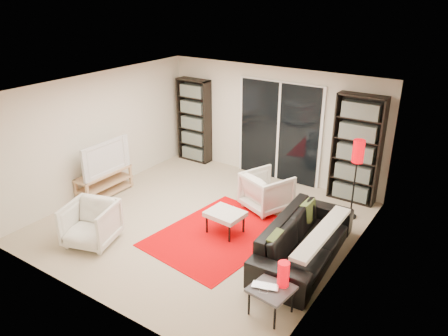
{
  "coord_description": "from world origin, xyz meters",
  "views": [
    {
      "loc": [
        4.1,
        -5.47,
        3.93
      ],
      "look_at": [
        0.25,
        0.3,
        1.0
      ],
      "focal_mm": 35.0,
      "sensor_mm": 36.0,
      "label": 1
    }
  ],
  "objects_px": {
    "side_table": "(271,291)",
    "bookshelf_left": "(194,121)",
    "floor_lamp": "(357,159)",
    "armchair_back": "(267,191)",
    "armchair_front": "(91,224)",
    "bookshelf_right": "(357,150)",
    "sofa": "(304,240)",
    "tv_stand": "(105,183)",
    "ottoman": "(225,215)"
  },
  "relations": [
    {
      "from": "sofa",
      "to": "floor_lamp",
      "type": "height_order",
      "value": "floor_lamp"
    },
    {
      "from": "bookshelf_left",
      "to": "tv_stand",
      "type": "relative_size",
      "value": 1.62
    },
    {
      "from": "armchair_front",
      "to": "side_table",
      "type": "bearing_deg",
      "value": -15.19
    },
    {
      "from": "bookshelf_right",
      "to": "sofa",
      "type": "relative_size",
      "value": 0.92
    },
    {
      "from": "bookshelf_right",
      "to": "ottoman",
      "type": "bearing_deg",
      "value": -119.47
    },
    {
      "from": "bookshelf_left",
      "to": "floor_lamp",
      "type": "bearing_deg",
      "value": -9.58
    },
    {
      "from": "bookshelf_left",
      "to": "armchair_front",
      "type": "bearing_deg",
      "value": -77.76
    },
    {
      "from": "tv_stand",
      "to": "sofa",
      "type": "xyz_separation_m",
      "value": [
        4.24,
        0.16,
        0.07
      ]
    },
    {
      "from": "tv_stand",
      "to": "sofa",
      "type": "bearing_deg",
      "value": 2.2
    },
    {
      "from": "ottoman",
      "to": "side_table",
      "type": "height_order",
      "value": "same"
    },
    {
      "from": "ottoman",
      "to": "armchair_back",
      "type": "bearing_deg",
      "value": 82.12
    },
    {
      "from": "bookshelf_left",
      "to": "tv_stand",
      "type": "height_order",
      "value": "bookshelf_left"
    },
    {
      "from": "bookshelf_right",
      "to": "armchair_back",
      "type": "relative_size",
      "value": 2.64
    },
    {
      "from": "bookshelf_left",
      "to": "side_table",
      "type": "height_order",
      "value": "bookshelf_left"
    },
    {
      "from": "armchair_front",
      "to": "floor_lamp",
      "type": "height_order",
      "value": "floor_lamp"
    },
    {
      "from": "bookshelf_right",
      "to": "sofa",
      "type": "xyz_separation_m",
      "value": [
        0.06,
        -2.39,
        -0.72
      ]
    },
    {
      "from": "tv_stand",
      "to": "ottoman",
      "type": "bearing_deg",
      "value": 2.67
    },
    {
      "from": "bookshelf_right",
      "to": "armchair_back",
      "type": "height_order",
      "value": "bookshelf_right"
    },
    {
      "from": "armchair_front",
      "to": "ottoman",
      "type": "relative_size",
      "value": 1.21
    },
    {
      "from": "armchair_front",
      "to": "ottoman",
      "type": "distance_m",
      "value": 2.2
    },
    {
      "from": "armchair_front",
      "to": "ottoman",
      "type": "height_order",
      "value": "armchair_front"
    },
    {
      "from": "bookshelf_right",
      "to": "armchair_front",
      "type": "distance_m",
      "value": 4.96
    },
    {
      "from": "armchair_front",
      "to": "sofa",
      "type": "bearing_deg",
      "value": 8.35
    },
    {
      "from": "bookshelf_right",
      "to": "armchair_front",
      "type": "xyz_separation_m",
      "value": [
        -3.01,
        -3.89,
        -0.7
      ]
    },
    {
      "from": "ottoman",
      "to": "floor_lamp",
      "type": "height_order",
      "value": "floor_lamp"
    },
    {
      "from": "armchair_front",
      "to": "bookshelf_right",
      "type": "bearing_deg",
      "value": 34.6
    },
    {
      "from": "bookshelf_right",
      "to": "tv_stand",
      "type": "height_order",
      "value": "bookshelf_right"
    },
    {
      "from": "bookshelf_left",
      "to": "bookshelf_right",
      "type": "distance_m",
      "value": 3.85
    },
    {
      "from": "bookshelf_left",
      "to": "ottoman",
      "type": "distance_m",
      "value": 3.52
    },
    {
      "from": "tv_stand",
      "to": "armchair_front",
      "type": "bearing_deg",
      "value": -48.77
    },
    {
      "from": "floor_lamp",
      "to": "bookshelf_right",
      "type": "bearing_deg",
      "value": 108.49
    },
    {
      "from": "bookshelf_right",
      "to": "floor_lamp",
      "type": "height_order",
      "value": "bookshelf_right"
    },
    {
      "from": "bookshelf_right",
      "to": "armchair_back",
      "type": "bearing_deg",
      "value": -133.81
    },
    {
      "from": "ottoman",
      "to": "side_table",
      "type": "xyz_separation_m",
      "value": [
        1.58,
        -1.33,
        0.01
      ]
    },
    {
      "from": "floor_lamp",
      "to": "armchair_back",
      "type": "bearing_deg",
      "value": -158.4
    },
    {
      "from": "tv_stand",
      "to": "side_table",
      "type": "relative_size",
      "value": 2.16
    },
    {
      "from": "side_table",
      "to": "sofa",
      "type": "bearing_deg",
      "value": 96.49
    },
    {
      "from": "bookshelf_left",
      "to": "side_table",
      "type": "xyz_separation_m",
      "value": [
        4.07,
        -3.75,
        -0.62
      ]
    },
    {
      "from": "sofa",
      "to": "armchair_front",
      "type": "xyz_separation_m",
      "value": [
        -3.07,
        -1.5,
        0.02
      ]
    },
    {
      "from": "bookshelf_left",
      "to": "side_table",
      "type": "distance_m",
      "value": 5.56
    },
    {
      "from": "armchair_back",
      "to": "side_table",
      "type": "xyz_separation_m",
      "value": [
        1.42,
        -2.49,
        -0.0
      ]
    },
    {
      "from": "side_table",
      "to": "bookshelf_left",
      "type": "bearing_deg",
      "value": 137.34
    },
    {
      "from": "tv_stand",
      "to": "armchair_back",
      "type": "bearing_deg",
      "value": 23.52
    },
    {
      "from": "bookshelf_left",
      "to": "tv_stand",
      "type": "xyz_separation_m",
      "value": [
        -0.33,
        -2.55,
        -0.71
      ]
    },
    {
      "from": "sofa",
      "to": "floor_lamp",
      "type": "relative_size",
      "value": 1.55
    },
    {
      "from": "floor_lamp",
      "to": "ottoman",
      "type": "bearing_deg",
      "value": -132.71
    },
    {
      "from": "floor_lamp",
      "to": "side_table",
      "type": "bearing_deg",
      "value": -90.27
    },
    {
      "from": "armchair_back",
      "to": "side_table",
      "type": "bearing_deg",
      "value": 142.09
    },
    {
      "from": "armchair_front",
      "to": "side_table",
      "type": "distance_m",
      "value": 3.23
    },
    {
      "from": "tv_stand",
      "to": "armchair_back",
      "type": "distance_m",
      "value": 3.24
    }
  ]
}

